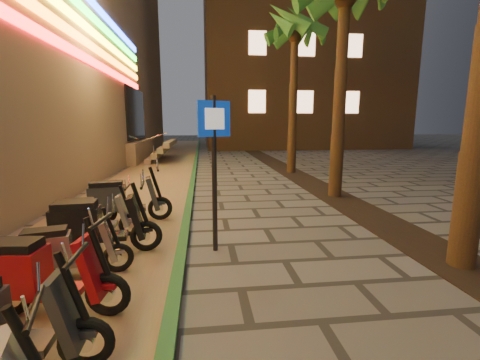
{
  "coord_description": "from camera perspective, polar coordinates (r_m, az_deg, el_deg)",
  "views": [
    {
      "loc": [
        -0.5,
        -2.4,
        2.26
      ],
      "look_at": [
        0.2,
        3.55,
        1.2
      ],
      "focal_mm": 24.0,
      "sensor_mm": 36.0,
      "label": 1
    }
  ],
  "objects": [
    {
      "name": "palm_d",
      "position": [
        15.42,
        9.73,
        23.74
      ],
      "size": [
        2.97,
        3.02,
        7.16
      ],
      "color": "#472D19",
      "rests_on": "ground"
    },
    {
      "name": "scooter_7",
      "position": [
        5.35,
        -28.7,
        -10.96
      ],
      "size": [
        1.48,
        0.74,
        1.05
      ],
      "rotation": [
        0.0,
        0.0,
        0.26
      ],
      "color": "black",
      "rests_on": "ground"
    },
    {
      "name": "green_curb",
      "position": [
        12.6,
        -8.44,
        -0.17
      ],
      "size": [
        0.18,
        60.0,
        0.1
      ],
      "primitive_type": "cube",
      "color": "#225B28",
      "rests_on": "ground"
    },
    {
      "name": "apartment_block",
      "position": [
        37.12,
        9.32,
        25.94
      ],
      "size": [
        18.0,
        16.06,
        25.0
      ],
      "color": "brown",
      "rests_on": "ground"
    },
    {
      "name": "scooter_9",
      "position": [
        7.01,
        -24.78,
        -5.81
      ],
      "size": [
        1.5,
        0.53,
        1.06
      ],
      "rotation": [
        0.0,
        0.0,
        0.07
      ],
      "color": "black",
      "rests_on": "ground"
    },
    {
      "name": "parking_strip",
      "position": [
        12.78,
        -16.07,
        -0.52
      ],
      "size": [
        3.4,
        60.0,
        0.01
      ],
      "primitive_type": "cube",
      "color": "#8C7251",
      "rests_on": "ground"
    },
    {
      "name": "scooter_6",
      "position": [
        4.56,
        -32.59,
        -13.95
      ],
      "size": [
        1.74,
        0.65,
        1.22
      ],
      "rotation": [
        0.0,
        0.0,
        -0.1
      ],
      "color": "black",
      "rests_on": "ground"
    },
    {
      "name": "scooter_10",
      "position": [
        7.78,
        -20.47,
        -3.25
      ],
      "size": [
        1.83,
        0.78,
        1.28
      ],
      "rotation": [
        0.0,
        0.0,
        0.17
      ],
      "color": "black",
      "rests_on": "ground"
    },
    {
      "name": "planting_strip",
      "position": [
        8.75,
        21.59,
        -5.58
      ],
      "size": [
        1.2,
        40.0,
        0.02
      ],
      "primitive_type": "cube",
      "color": "black",
      "rests_on": "ground"
    },
    {
      "name": "scooter_8",
      "position": [
        6.07,
        -24.54,
        -7.27
      ],
      "size": [
        1.8,
        0.68,
        1.26
      ],
      "rotation": [
        0.0,
        0.0,
        0.11
      ],
      "color": "black",
      "rests_on": "ground"
    },
    {
      "name": "pedestrian_sign",
      "position": [
        5.52,
        -4.59,
        4.8
      ],
      "size": [
        0.56,
        0.27,
        2.72
      ],
      "rotation": [
        0.0,
        0.0,
        0.41
      ],
      "color": "black",
      "rests_on": "ground"
    }
  ]
}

